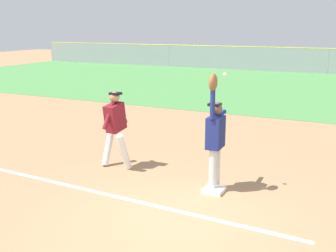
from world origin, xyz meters
TOP-DOWN VIEW (x-y plane):
  - ground_plane at (0.00, 0.00)m, footprint 74.86×74.86m
  - outfield_grass at (0.00, 15.96)m, footprint 46.04×15.07m
  - chalk_foul_line at (-3.79, 0.49)m, footprint 11.99×0.69m
  - first_base at (0.21, 1.39)m, footprint 0.38×0.38m
  - fielder at (0.17, 1.48)m, footprint 0.28×0.89m
  - runner at (-2.25, 1.78)m, footprint 0.73×0.85m
  - baseball at (0.30, 1.55)m, footprint 0.07×0.07m
  - outfield_fence at (0.00, 23.50)m, footprint 46.12×0.08m
  - parked_car_silver at (-4.00, 27.59)m, footprint 4.52×2.36m

SIDE VIEW (x-z plane):
  - ground_plane at x=0.00m, z-range 0.00..0.00m
  - chalk_foul_line at x=-3.79m, z-range 0.00..0.01m
  - outfield_grass at x=0.00m, z-range 0.00..0.01m
  - first_base at x=0.21m, z-range 0.00..0.08m
  - parked_car_silver at x=-4.00m, z-range 0.05..1.30m
  - outfield_fence at x=0.00m, z-range 0.00..1.66m
  - runner at x=-2.25m, z-range 0.14..1.86m
  - fielder at x=0.17m, z-range -0.02..2.26m
  - baseball at x=0.30m, z-range 2.20..2.28m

